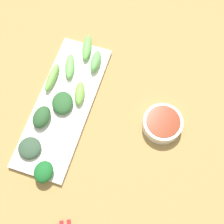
# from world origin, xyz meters

# --- Properties ---
(tabletop) EXTENTS (2.10, 2.10, 0.02)m
(tabletop) POSITION_xyz_m (0.00, 0.00, 0.01)
(tabletop) COLOR olive
(tabletop) RESTS_ON ground
(sauce_bowl) EXTENTS (0.10, 0.10, 0.03)m
(sauce_bowl) POSITION_xyz_m (-0.12, -0.03, 0.04)
(sauce_bowl) COLOR silver
(sauce_bowl) RESTS_ON tabletop
(serving_plate) EXTENTS (0.14, 0.39, 0.01)m
(serving_plate) POSITION_xyz_m (0.13, 0.00, 0.03)
(serving_plate) COLOR silver
(serving_plate) RESTS_ON tabletop
(broccoli_stalk_0) EXTENTS (0.04, 0.08, 0.02)m
(broccoli_stalk_0) POSITION_xyz_m (0.13, -0.18, 0.04)
(broccoli_stalk_0) COLOR #61AA4D
(broccoli_stalk_0) RESTS_ON serving_plate
(broccoli_leafy_1) EXTENTS (0.05, 0.06, 0.03)m
(broccoli_leafy_1) POSITION_xyz_m (0.11, 0.18, 0.05)
(broccoli_leafy_1) COLOR #185E25
(broccoli_leafy_1) RESTS_ON serving_plate
(broccoli_stalk_2) EXTENTS (0.04, 0.07, 0.02)m
(broccoli_stalk_2) POSITION_xyz_m (0.10, -0.04, 0.04)
(broccoli_stalk_2) COLOR #70AD44
(broccoli_stalk_2) RESTS_ON serving_plate
(broccoli_stalk_3) EXTENTS (0.03, 0.07, 0.03)m
(broccoli_stalk_3) POSITION_xyz_m (0.09, -0.14, 0.05)
(broccoli_stalk_3) COLOR #62AF59
(broccoli_stalk_3) RESTS_ON serving_plate
(broccoli_stalk_4) EXTENTS (0.05, 0.08, 0.02)m
(broccoli_stalk_4) POSITION_xyz_m (0.15, -0.11, 0.04)
(broccoli_stalk_4) COLOR #68B458
(broccoli_stalk_4) RESTS_ON serving_plate
(broccoli_leafy_5) EXTENTS (0.07, 0.08, 0.02)m
(broccoli_leafy_5) POSITION_xyz_m (0.13, 0.00, 0.04)
(broccoli_leafy_5) COLOR #275529
(broccoli_leafy_5) RESTS_ON serving_plate
(broccoli_leafy_6) EXTENTS (0.04, 0.06, 0.03)m
(broccoli_leafy_6) POSITION_xyz_m (0.17, 0.05, 0.05)
(broccoli_leafy_6) COLOR #274F29
(broccoli_leafy_6) RESTS_ON serving_plate
(broccoli_stalk_7) EXTENTS (0.02, 0.09, 0.02)m
(broccoli_stalk_7) POSITION_xyz_m (0.19, -0.06, 0.04)
(broccoli_stalk_7) COLOR #6FAC4B
(broccoli_stalk_7) RESTS_ON serving_plate
(broccoli_leafy_8) EXTENTS (0.07, 0.07, 0.02)m
(broccoli_leafy_8) POSITION_xyz_m (0.17, 0.14, 0.04)
(broccoli_leafy_8) COLOR #304934
(broccoli_leafy_8) RESTS_ON serving_plate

